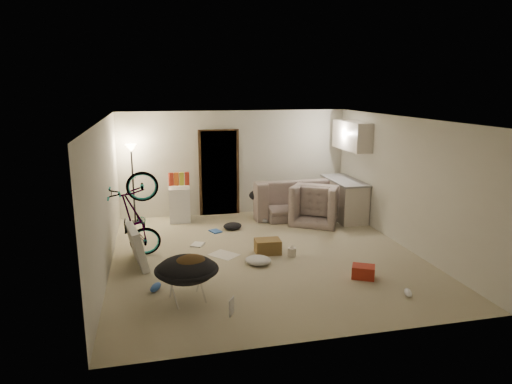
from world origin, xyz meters
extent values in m
cube|color=tan|center=(0.00, 0.00, -0.01)|extent=(5.50, 6.00, 0.02)
cube|color=white|center=(0.00, 0.00, 2.51)|extent=(5.50, 6.00, 0.02)
cube|color=beige|center=(0.00, 3.01, 1.25)|extent=(5.50, 0.02, 2.50)
cube|color=beige|center=(0.00, -3.01, 1.25)|extent=(5.50, 0.02, 2.50)
cube|color=beige|center=(-2.76, 0.00, 1.25)|extent=(0.02, 6.00, 2.50)
cube|color=beige|center=(2.76, 0.00, 1.25)|extent=(0.02, 6.00, 2.50)
cube|color=black|center=(-0.40, 2.97, 1.02)|extent=(0.85, 0.10, 2.04)
cube|color=#342212|center=(-0.40, 2.94, 1.02)|extent=(0.97, 0.04, 2.10)
cylinder|color=black|center=(-2.40, 2.65, 0.01)|extent=(0.28, 0.28, 0.03)
cylinder|color=black|center=(-2.40, 2.65, 0.85)|extent=(0.04, 0.04, 1.70)
cone|color=#FFE0A5|center=(-2.40, 2.65, 1.72)|extent=(0.24, 0.24, 0.18)
cube|color=beige|center=(2.43, 2.00, 0.44)|extent=(0.60, 1.50, 0.88)
cube|color=gray|center=(2.43, 2.00, 0.90)|extent=(0.64, 1.54, 0.04)
cube|color=beige|center=(2.56, 2.00, 1.95)|extent=(0.38, 1.40, 0.65)
imported|color=#3A4139|center=(1.46, 2.45, 0.34)|extent=(2.31, 0.94, 0.67)
imported|color=#3A4139|center=(1.70, 1.82, 0.33)|extent=(1.35, 1.31, 0.67)
imported|color=black|center=(-2.30, 0.37, 0.43)|extent=(1.66, 0.75, 0.95)
imported|color=#AA2B19|center=(-1.04, -2.20, 0.01)|extent=(0.30, 0.28, 0.02)
cube|color=white|center=(-1.39, 2.55, 0.40)|extent=(0.49, 0.49, 0.80)
cube|color=#AA2B19|center=(-1.56, 2.55, 1.00)|extent=(0.12, 0.10, 0.30)
cube|color=#D65B1A|center=(-1.44, 2.55, 1.00)|extent=(0.12, 0.10, 0.30)
cube|color=gold|center=(-1.32, 2.55, 1.00)|extent=(0.10, 0.08, 0.30)
cube|color=#AA2B19|center=(-1.20, 2.55, 1.00)|extent=(0.10, 0.07, 0.30)
cylinder|color=silver|center=(-1.55, -1.54, 0.22)|extent=(0.61, 0.61, 0.43)
ellipsoid|color=black|center=(-1.55, -1.54, 0.48)|extent=(0.86, 0.86, 0.36)
torus|color=black|center=(-1.55, -1.54, 0.48)|extent=(0.93, 0.93, 0.07)
ellipsoid|color=#4A3419|center=(-1.50, -1.57, 0.59)|extent=(0.61, 0.57, 0.22)
ellipsoid|color=black|center=(0.51, 2.45, 0.54)|extent=(0.62, 0.54, 0.28)
cube|color=silver|center=(-2.30, 0.09, 0.35)|extent=(0.46, 1.10, 0.71)
cube|color=brown|center=(0.07, 0.06, 0.13)|extent=(0.49, 0.36, 0.27)
cube|color=#AA2B19|center=(1.31, -1.38, 0.10)|extent=(0.44, 0.40, 0.21)
cylinder|color=silver|center=(0.47, -0.18, 0.08)|extent=(0.16, 0.16, 0.16)
cone|color=silver|center=(0.47, -0.18, 0.19)|extent=(0.09, 0.09, 0.07)
cube|color=silver|center=(-0.74, 0.16, 0.00)|extent=(0.62, 0.63, 0.01)
cube|color=#325FB5|center=(-0.70, 1.57, 0.01)|extent=(0.28, 0.32, 0.03)
cube|color=silver|center=(-1.16, 0.80, 0.01)|extent=(0.32, 0.35, 0.03)
ellipsoid|color=slate|center=(0.48, 1.99, 0.05)|extent=(0.22, 0.29, 0.10)
ellipsoid|color=#325FB5|center=(-2.00, -1.11, 0.05)|extent=(0.23, 0.31, 0.11)
ellipsoid|color=white|center=(1.68, -2.13, 0.05)|extent=(0.18, 0.28, 0.10)
ellipsoid|color=black|center=(-0.31, 1.70, 0.07)|extent=(0.57, 0.56, 0.13)
ellipsoid|color=silver|center=(-0.22, -0.42, 0.07)|extent=(0.60, 0.57, 0.14)
camera|label=1|loc=(-1.94, -7.76, 3.05)|focal=32.00mm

